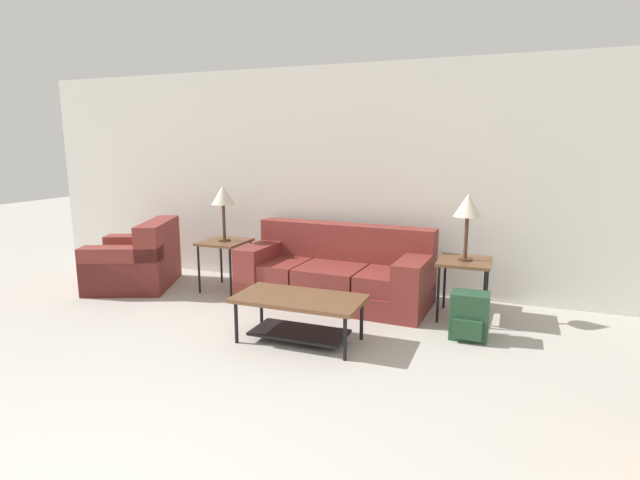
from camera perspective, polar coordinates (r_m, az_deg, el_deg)
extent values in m
cube|color=silver|center=(5.87, 4.85, 6.91)|extent=(9.09, 0.06, 2.60)
cube|color=maroon|center=(5.51, 1.64, -5.94)|extent=(2.09, 0.98, 0.22)
cube|color=maroon|center=(5.72, -4.79, -3.15)|extent=(0.70, 0.83, 0.20)
cube|color=maroon|center=(5.43, 1.58, -3.88)|extent=(0.70, 0.83, 0.20)
cube|color=maroon|center=(5.22, 8.56, -4.61)|extent=(0.70, 0.83, 0.20)
cube|color=maroon|center=(5.67, 2.88, -0.15)|extent=(2.06, 0.36, 0.40)
cube|color=maroon|center=(5.84, -6.43, -3.19)|extent=(0.32, 0.90, 0.58)
cube|color=maroon|center=(5.20, 10.76, -5.09)|extent=(0.32, 0.90, 0.58)
cube|color=maroon|center=(6.48, -20.53, -3.22)|extent=(1.21, 1.27, 0.40)
cube|color=maroon|center=(6.30, -18.03, 0.27)|extent=(0.62, 1.02, 0.40)
cube|color=maroon|center=(6.81, -19.56, -1.81)|extent=(0.93, 0.58, 0.56)
cube|color=maroon|center=(6.13, -21.71, -3.33)|extent=(0.93, 0.58, 0.56)
cube|color=tan|center=(6.38, -19.76, -0.62)|extent=(0.30, 0.39, 0.36)
cube|color=brown|center=(4.35, -2.39, -6.71)|extent=(1.11, 0.58, 0.04)
cylinder|color=black|center=(4.44, -9.56, -9.27)|extent=(0.03, 0.03, 0.37)
cylinder|color=black|center=(4.05, 2.87, -11.16)|extent=(0.03, 0.03, 0.37)
cylinder|color=black|center=(4.82, -6.72, -7.55)|extent=(0.03, 0.03, 0.37)
cylinder|color=black|center=(4.46, 4.77, -9.04)|extent=(0.03, 0.03, 0.37)
cube|color=black|center=(4.46, -2.36, -10.51)|extent=(0.84, 0.41, 0.02)
cube|color=brown|center=(5.96, -10.84, -0.23)|extent=(0.50, 0.55, 0.03)
cylinder|color=black|center=(5.94, -13.67, -3.28)|extent=(0.03, 0.03, 0.56)
cylinder|color=black|center=(5.72, -10.19, -3.70)|extent=(0.03, 0.03, 0.56)
cylinder|color=black|center=(6.33, -11.24, -2.32)|extent=(0.03, 0.03, 0.56)
cylinder|color=black|center=(6.11, -7.89, -2.68)|extent=(0.03, 0.03, 0.56)
cube|color=brown|center=(5.09, 16.22, -2.37)|extent=(0.50, 0.55, 0.03)
cylinder|color=black|center=(4.96, 13.35, -6.11)|extent=(0.03, 0.03, 0.56)
cylinder|color=black|center=(4.93, 18.23, -6.49)|extent=(0.03, 0.03, 0.56)
cylinder|color=black|center=(5.41, 14.05, -4.71)|extent=(0.03, 0.03, 0.56)
cylinder|color=black|center=(5.38, 18.52, -5.04)|extent=(0.03, 0.03, 0.56)
cylinder|color=#472D1E|center=(5.95, -10.85, 0.00)|extent=(0.14, 0.14, 0.02)
cylinder|color=#472D1E|center=(5.92, -10.92, 2.05)|extent=(0.04, 0.04, 0.41)
cone|color=beige|center=(5.88, -11.03, 5.09)|extent=(0.27, 0.27, 0.22)
cylinder|color=#472D1E|center=(5.09, 16.23, -2.11)|extent=(0.14, 0.14, 0.02)
cylinder|color=#472D1E|center=(5.04, 16.36, 0.27)|extent=(0.04, 0.04, 0.41)
cone|color=beige|center=(5.00, 16.56, 3.84)|extent=(0.27, 0.27, 0.22)
cube|color=#23472D|center=(4.66, 16.70, -8.27)|extent=(0.32, 0.24, 0.42)
cube|color=#23472D|center=(4.56, 16.50, -9.83)|extent=(0.24, 0.05, 0.17)
cylinder|color=#23472D|center=(4.80, 15.79, -7.42)|extent=(0.02, 0.02, 0.32)
cylinder|color=#23472D|center=(4.79, 17.93, -7.59)|extent=(0.02, 0.02, 0.32)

